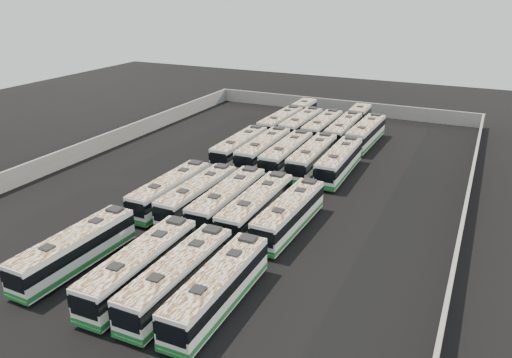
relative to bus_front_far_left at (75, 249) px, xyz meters
The scene contains 21 objects.
ground 21.30m from the bus_front_far_left, 78.43° to the left, with size 140.00×140.00×0.00m, color black.
perimeter_wall 21.24m from the bus_front_far_left, 78.43° to the left, with size 45.20×73.20×2.20m.
bus_front_far_left is the anchor object (origin of this frame).
bus_front_center 6.17m from the bus_front_far_left, ahead, with size 2.69×11.70×3.28m.
bus_front_right 9.38m from the bus_front_far_left, ahead, with size 2.47×11.49×3.23m.
bus_front_far_right 12.51m from the bus_front_far_left, ahead, with size 2.53×11.34×3.19m.
bus_midfront_far_left 12.83m from the bus_front_far_left, 90.05° to the left, with size 2.38×11.22×3.16m.
bus_midfront_left 13.33m from the bus_front_far_left, 76.79° to the left, with size 2.46×11.32×3.18m.
bus_midfront_center 14.46m from the bus_front_far_left, 64.14° to the left, with size 2.70×11.79×3.31m.
bus_midfront_right 15.85m from the bus_front_far_left, 53.69° to the left, with size 2.59×11.76×3.31m.
bus_midfront_far_right 17.98m from the bus_front_far_left, 45.65° to the left, with size 2.66×11.38×3.19m.
bus_midback_far_left 28.01m from the bus_front_far_left, 90.13° to the left, with size 2.56×11.47×3.22m.
bus_midback_left 28.40m from the bus_front_far_left, 83.87° to the left, with size 2.71×11.79×3.31m.
bus_midback_center 28.68m from the bus_front_far_left, 77.53° to the left, with size 2.63×11.71×3.29m.
bus_midback_right 29.75m from the bus_front_far_left, 71.76° to the left, with size 2.64×11.72×3.29m.
bus_midback_far_right 30.78m from the bus_front_far_left, 65.86° to the left, with size 2.60×11.67×3.28m.
bus_back_far_left 43.92m from the bus_front_far_left, 89.91° to the left, with size 2.77×17.67×3.20m.
bus_back_left 41.17m from the bus_front_far_left, 85.65° to the left, with size 2.54×11.54×3.25m.
bus_back_center 41.51m from the bus_front_far_left, 81.25° to the left, with size 2.44×11.50×3.24m.
bus_back_right 45.06m from the bus_front_far_left, 78.04° to the left, with size 2.66×17.66×3.20m.
bus_back_far_right 42.78m from the bus_front_far_left, 72.94° to the left, with size 2.76×11.72×3.29m.
Camera 1 is at (22.71, -45.25, 20.66)m, focal length 35.00 mm.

